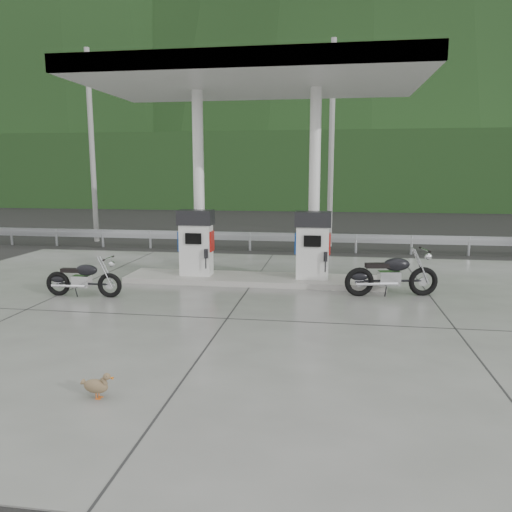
# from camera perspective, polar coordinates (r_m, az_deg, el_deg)

# --- Properties ---
(ground) EXTENTS (160.00, 160.00, 0.00)m
(ground) POSITION_cam_1_polar(r_m,az_deg,el_deg) (11.32, -2.27, -5.81)
(ground) COLOR black
(ground) RESTS_ON ground
(forecourt_apron) EXTENTS (18.00, 14.00, 0.02)m
(forecourt_apron) POSITION_cam_1_polar(r_m,az_deg,el_deg) (11.31, -2.28, -5.76)
(forecourt_apron) COLOR slate
(forecourt_apron) RESTS_ON ground
(pump_island) EXTENTS (7.00, 1.40, 0.15)m
(pump_island) POSITION_cam_1_polar(r_m,az_deg,el_deg) (13.69, -0.30, -2.66)
(pump_island) COLOR #9E9A93
(pump_island) RESTS_ON forecourt_apron
(gas_pump_left) EXTENTS (0.95, 0.55, 1.80)m
(gas_pump_left) POSITION_cam_1_polar(r_m,az_deg,el_deg) (13.85, -6.86, 1.52)
(gas_pump_left) COLOR silver
(gas_pump_left) RESTS_ON pump_island
(gas_pump_right) EXTENTS (0.95, 0.55, 1.80)m
(gas_pump_right) POSITION_cam_1_polar(r_m,az_deg,el_deg) (13.36, 6.50, 1.23)
(gas_pump_right) COLOR silver
(gas_pump_right) RESTS_ON pump_island
(canopy_column_left) EXTENTS (0.30, 0.30, 5.00)m
(canopy_column_left) POSITION_cam_1_polar(r_m,az_deg,el_deg) (14.10, -6.55, 8.20)
(canopy_column_left) COLOR white
(canopy_column_left) RESTS_ON pump_island
(canopy_column_right) EXTENTS (0.30, 0.30, 5.00)m
(canopy_column_right) POSITION_cam_1_polar(r_m,az_deg,el_deg) (13.62, 6.69, 8.15)
(canopy_column_right) COLOR white
(canopy_column_right) RESTS_ON pump_island
(canopy_roof) EXTENTS (8.50, 5.00, 0.40)m
(canopy_roof) POSITION_cam_1_polar(r_m,az_deg,el_deg) (13.57, -0.32, 19.65)
(canopy_roof) COLOR silver
(canopy_roof) RESTS_ON canopy_column_left
(guardrail) EXTENTS (26.00, 0.16, 1.42)m
(guardrail) POSITION_cam_1_polar(r_m,az_deg,el_deg) (18.96, 2.29, 2.68)
(guardrail) COLOR #9EA2A6
(guardrail) RESTS_ON ground
(road) EXTENTS (60.00, 7.00, 0.01)m
(road) POSITION_cam_1_polar(r_m,az_deg,el_deg) (22.51, 3.27, 1.97)
(road) COLOR black
(road) RESTS_ON ground
(utility_pole_a) EXTENTS (0.22, 0.22, 8.00)m
(utility_pole_a) POSITION_cam_1_polar(r_m,az_deg,el_deg) (22.60, -18.24, 11.70)
(utility_pole_a) COLOR gray
(utility_pole_a) RESTS_ON ground
(utility_pole_b) EXTENTS (0.22, 0.22, 8.00)m
(utility_pole_b) POSITION_cam_1_polar(r_m,az_deg,el_deg) (20.23, 8.61, 12.36)
(utility_pole_b) COLOR gray
(utility_pole_b) RESTS_ON ground
(tree_band) EXTENTS (80.00, 6.00, 6.00)m
(tree_band) POSITION_cam_1_polar(r_m,az_deg,el_deg) (40.76, 5.80, 9.62)
(tree_band) COLOR black
(tree_band) RESTS_ON ground
(forested_hills) EXTENTS (100.00, 40.00, 140.00)m
(forested_hills) POSITION_cam_1_polar(r_m,az_deg,el_deg) (70.80, 7.01, 7.18)
(forested_hills) COLOR black
(forested_hills) RESTS_ON ground
(motorcycle_left) EXTENTS (1.80, 0.59, 0.85)m
(motorcycle_left) POSITION_cam_1_polar(r_m,az_deg,el_deg) (12.75, -19.12, -2.51)
(motorcycle_left) COLOR black
(motorcycle_left) RESTS_ON forecourt_apron
(motorcycle_right) EXTENTS (2.22, 1.04, 1.01)m
(motorcycle_right) POSITION_cam_1_polar(r_m,az_deg,el_deg) (12.53, 15.23, -2.15)
(motorcycle_right) COLOR black
(motorcycle_right) RESTS_ON forecourt_apron
(duck) EXTENTS (0.45, 0.18, 0.31)m
(duck) POSITION_cam_1_polar(r_m,az_deg,el_deg) (7.22, -17.83, -14.01)
(duck) COLOR brown
(duck) RESTS_ON forecourt_apron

